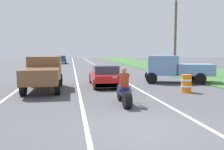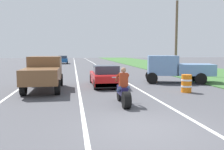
{
  "view_description": "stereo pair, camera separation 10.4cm",
  "coord_description": "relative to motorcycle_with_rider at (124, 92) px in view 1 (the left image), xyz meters",
  "views": [
    {
      "loc": [
        -2.22,
        -6.76,
        2.29
      ],
      "look_at": [
        -0.01,
        6.26,
        1.0
      ],
      "focal_mm": 38.79,
      "sensor_mm": 36.0,
      "label": 1
    },
    {
      "loc": [
        -2.12,
        -6.78,
        2.29
      ],
      "look_at": [
        -0.01,
        6.26,
        1.0
      ],
      "focal_mm": 38.79,
      "sensor_mm": 36.0,
      "label": 2
    }
  ],
  "objects": [
    {
      "name": "construction_barrel_nearest",
      "position": [
        4.17,
        2.66,
        -0.09
      ],
      "size": [
        0.58,
        0.58,
        1.0
      ],
      "color": "orange",
      "rests_on": "ground"
    },
    {
      "name": "grass_verge_right",
      "position": [
        11.95,
        16.86,
        -0.56
      ],
      "size": [
        10.0,
        120.0,
        0.06
      ],
      "primitive_type": "cube",
      "color": "#3D6B33",
      "rests_on": "ground"
    },
    {
      "name": "lane_stripe_centre_dashed",
      "position": [
        -1.77,
        16.86,
        -0.59
      ],
      "size": [
        0.14,
        120.0,
        0.01
      ],
      "primitive_type": "cube",
      "color": "white",
      "rests_on": "ground"
    },
    {
      "name": "construction_barrel_mid",
      "position": [
        3.86,
        7.39,
        -0.09
      ],
      "size": [
        0.58,
        0.58,
        1.0
      ],
      "color": "orange",
      "rests_on": "ground"
    },
    {
      "name": "utility_pole_roadside",
      "position": [
        7.9,
        12.58,
        2.99
      ],
      "size": [
        0.24,
        0.24,
        7.16
      ],
      "primitive_type": "cylinder",
      "color": "brown",
      "rests_on": "ground"
    },
    {
      "name": "pickup_truck_left_lane_brown",
      "position": [
        -3.8,
        4.72,
        0.51
      ],
      "size": [
        2.02,
        4.8,
        1.98
      ],
      "color": "brown",
      "rests_on": "ground"
    },
    {
      "name": "distant_car_far_ahead",
      "position": [
        -3.96,
        36.12,
        0.18
      ],
      "size": [
        1.8,
        4.0,
        1.5
      ],
      "color": "#194C8C",
      "rests_on": "ground"
    },
    {
      "name": "sports_car_red",
      "position": [
        0.04,
        5.98,
        0.04
      ],
      "size": [
        1.84,
        4.3,
        1.37
      ],
      "color": "red",
      "rests_on": "ground"
    },
    {
      "name": "motorcycle_with_rider",
      "position": [
        0.0,
        0.0,
        0.0
      ],
      "size": [
        0.7,
        2.21,
        1.62
      ],
      "color": "black",
      "rests_on": "ground"
    },
    {
      "name": "lane_stripe_right_solid",
      "position": [
        1.83,
        16.86,
        -0.59
      ],
      "size": [
        0.14,
        120.0,
        0.01
      ],
      "primitive_type": "cube",
      "color": "white",
      "rests_on": "ground"
    },
    {
      "name": "pickup_truck_right_shoulder_light_blue",
      "position": [
        5.31,
        6.8,
        0.51
      ],
      "size": [
        5.14,
        3.14,
        1.98
      ],
      "color": "#6B93C6",
      "rests_on": "ground"
    },
    {
      "name": "lane_stripe_left_solid",
      "position": [
        -5.37,
        16.86,
        -0.59
      ],
      "size": [
        0.14,
        120.0,
        0.01
      ],
      "primitive_type": "cube",
      "color": "white",
      "rests_on": "ground"
    },
    {
      "name": "ground_plane",
      "position": [
        0.03,
        -3.14,
        -0.59
      ],
      "size": [
        160.0,
        160.0,
        0.0
      ],
      "primitive_type": "plane",
      "color": "#4C4C51"
    }
  ]
}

